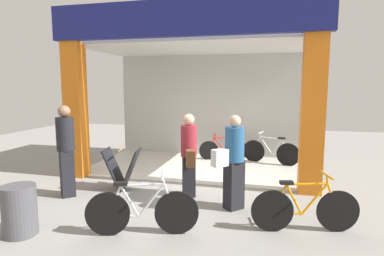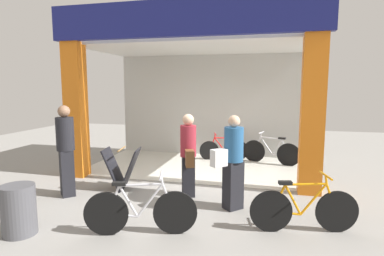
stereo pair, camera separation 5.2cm
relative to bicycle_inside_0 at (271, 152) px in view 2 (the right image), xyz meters
The scene contains 11 objects.
ground_plane 3.00m from the bicycle_inside_0, 129.25° to the right, with size 19.42×19.42×0.00m, color gray.
shop_facade 2.66m from the bicycle_inside_0, 159.77° to the right, with size 5.91×3.43×3.91m.
bicycle_inside_0 is the anchor object (origin of this frame).
bicycle_inside_1 1.34m from the bicycle_inside_0, behind, with size 1.39×0.48×0.79m.
bicycle_parked_0 4.18m from the bicycle_inside_0, 83.65° to the right, with size 1.57×0.48×0.88m.
bicycle_parked_1 5.16m from the bicycle_inside_0, 111.02° to the right, with size 1.59×0.55×0.90m.
sandwich_board_sign 4.25m from the bicycle_inside_0, 135.75° to the right, with size 0.81×0.66×0.88m.
pedestrian_0 5.35m from the bicycle_inside_0, 137.43° to the right, with size 0.48×0.48×1.79m.
pedestrian_1 3.62m from the bicycle_inside_0, 100.87° to the right, with size 0.61×0.62×1.66m.
pedestrian_3 3.48m from the bicycle_inside_0, 117.34° to the right, with size 0.42×0.63×1.62m.
trash_bin 6.33m from the bicycle_inside_0, 124.38° to the right, with size 0.48×0.48×0.74m, color #4C4C51.
Camera 2 is at (1.82, -6.60, 2.16)m, focal length 29.70 mm.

